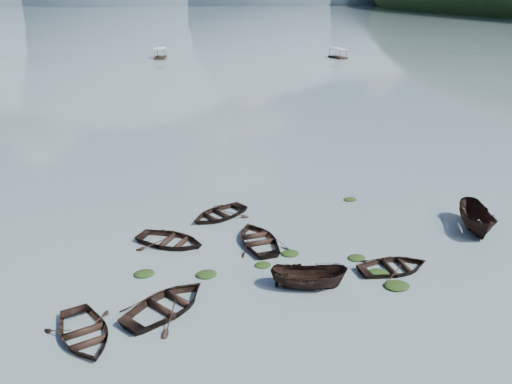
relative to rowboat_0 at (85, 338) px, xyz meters
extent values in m
plane|color=slate|center=(9.87, -1.23, 0.00)|extent=(2400.00, 2400.00, 0.00)
ellipsoid|color=#475666|center=(-50.13, 898.77, 0.00)|extent=(520.00, 520.00, 340.00)
ellipsoid|color=#475666|center=(149.87, 898.77, 0.00)|extent=(520.00, 520.00, 260.00)
ellipsoid|color=#475666|center=(329.87, 898.77, 0.00)|extent=(520.00, 520.00, 220.00)
imported|color=black|center=(0.00, 0.00, 0.00)|extent=(4.32, 5.04, 0.88)
imported|color=black|center=(3.66, 1.41, 0.00)|extent=(5.75, 5.56, 0.97)
imported|color=black|center=(10.90, 1.96, 0.00)|extent=(4.19, 2.44, 1.52)
imported|color=black|center=(9.37, 7.37, 0.00)|extent=(3.67, 4.76, 0.91)
imported|color=black|center=(16.04, 2.75, 0.00)|extent=(4.27, 3.20, 0.84)
imported|color=black|center=(23.47, 6.49, 0.00)|extent=(3.16, 5.01, 1.81)
imported|color=black|center=(4.07, 8.26, 0.00)|extent=(5.33, 4.93, 0.90)
imported|color=black|center=(7.46, 11.66, 0.00)|extent=(5.21, 4.82, 0.88)
ellipsoid|color=black|center=(5.85, 4.22, 0.00)|extent=(1.15, 0.94, 0.25)
ellipsoid|color=black|center=(10.89, 5.62, 0.00)|extent=(1.06, 0.85, 0.23)
ellipsoid|color=black|center=(15.02, 2.57, 0.00)|extent=(1.17, 0.93, 0.25)
ellipsoid|color=black|center=(14.52, 4.38, 0.00)|extent=(1.01, 0.86, 0.23)
ellipsoid|color=black|center=(15.46, 1.16, 0.00)|extent=(1.33, 1.06, 0.28)
ellipsoid|color=black|center=(2.54, 4.96, 0.00)|extent=(1.13, 0.91, 0.24)
ellipsoid|color=black|center=(9.07, 4.66, 0.00)|extent=(0.94, 0.78, 0.19)
ellipsoid|color=black|center=(17.37, 12.79, 0.00)|extent=(0.96, 0.77, 0.21)
camera|label=1|loc=(3.97, -19.27, 14.18)|focal=35.00mm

